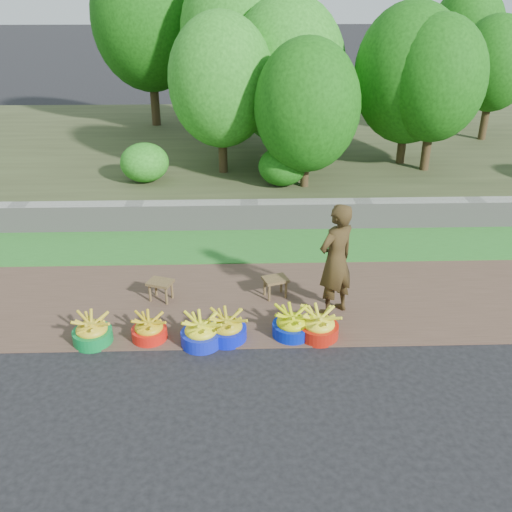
{
  "coord_description": "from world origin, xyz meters",
  "views": [
    {
      "loc": [
        -0.19,
        -6.31,
        4.47
      ],
      "look_at": [
        0.05,
        1.3,
        0.75
      ],
      "focal_mm": 40.0,
      "sensor_mm": 36.0,
      "label": 1
    }
  ],
  "objects_px": {
    "basin_b": "(149,329)",
    "stool_right": "(275,282)",
    "basin_a": "(92,331)",
    "stool_left": "(160,285)",
    "basin_e": "(292,324)",
    "vendor_woman": "(336,260)",
    "basin_f": "(319,326)",
    "basin_c": "(201,333)",
    "basin_d": "(227,328)"
  },
  "relations": [
    {
      "from": "basin_f",
      "to": "stool_right",
      "type": "relative_size",
      "value": 1.27
    },
    {
      "from": "basin_b",
      "to": "vendor_woman",
      "type": "distance_m",
      "value": 2.77
    },
    {
      "from": "basin_f",
      "to": "vendor_woman",
      "type": "xyz_separation_m",
      "value": [
        0.29,
        0.62,
        0.69
      ]
    },
    {
      "from": "basin_e",
      "to": "basin_c",
      "type": "bearing_deg",
      "value": -172.51
    },
    {
      "from": "basin_c",
      "to": "stool_left",
      "type": "height_order",
      "value": "basin_c"
    },
    {
      "from": "basin_b",
      "to": "basin_f",
      "type": "xyz_separation_m",
      "value": [
        2.32,
        -0.02,
        0.02
      ]
    },
    {
      "from": "basin_f",
      "to": "basin_b",
      "type": "bearing_deg",
      "value": 179.56
    },
    {
      "from": "basin_b",
      "to": "basin_e",
      "type": "distance_m",
      "value": 1.96
    },
    {
      "from": "basin_c",
      "to": "basin_f",
      "type": "bearing_deg",
      "value": 4.14
    },
    {
      "from": "basin_c",
      "to": "basin_e",
      "type": "distance_m",
      "value": 1.25
    },
    {
      "from": "basin_a",
      "to": "stool_right",
      "type": "distance_m",
      "value": 2.79
    },
    {
      "from": "basin_d",
      "to": "basin_e",
      "type": "xyz_separation_m",
      "value": [
        0.89,
        0.06,
        0.0
      ]
    },
    {
      "from": "basin_c",
      "to": "vendor_woman",
      "type": "xyz_separation_m",
      "value": [
        1.89,
        0.74,
        0.69
      ]
    },
    {
      "from": "basin_c",
      "to": "basin_f",
      "type": "distance_m",
      "value": 1.61
    },
    {
      "from": "basin_e",
      "to": "stool_right",
      "type": "xyz_separation_m",
      "value": [
        -0.16,
        1.06,
        0.09
      ]
    },
    {
      "from": "basin_d",
      "to": "basin_e",
      "type": "relative_size",
      "value": 0.99
    },
    {
      "from": "basin_e",
      "to": "vendor_woman",
      "type": "distance_m",
      "value": 1.11
    },
    {
      "from": "basin_a",
      "to": "basin_b",
      "type": "relative_size",
      "value": 1.1
    },
    {
      "from": "basin_a",
      "to": "stool_left",
      "type": "xyz_separation_m",
      "value": [
        0.8,
        1.09,
        0.1
      ]
    },
    {
      "from": "basin_b",
      "to": "stool_left",
      "type": "xyz_separation_m",
      "value": [
        0.04,
        1.04,
        0.11
      ]
    },
    {
      "from": "stool_right",
      "to": "vendor_woman",
      "type": "relative_size",
      "value": 0.25
    },
    {
      "from": "basin_c",
      "to": "vendor_woman",
      "type": "height_order",
      "value": "vendor_woman"
    },
    {
      "from": "stool_right",
      "to": "vendor_woman",
      "type": "bearing_deg",
      "value": -30.42
    },
    {
      "from": "basin_a",
      "to": "stool_left",
      "type": "height_order",
      "value": "basin_a"
    },
    {
      "from": "basin_d",
      "to": "basin_a",
      "type": "bearing_deg",
      "value": -179.35
    },
    {
      "from": "basin_a",
      "to": "basin_d",
      "type": "distance_m",
      "value": 1.82
    },
    {
      "from": "stool_left",
      "to": "vendor_woman",
      "type": "distance_m",
      "value": 2.67
    },
    {
      "from": "basin_a",
      "to": "basin_e",
      "type": "bearing_deg",
      "value": 1.69
    },
    {
      "from": "basin_e",
      "to": "stool_left",
      "type": "relative_size",
      "value": 1.25
    },
    {
      "from": "basin_f",
      "to": "stool_left",
      "type": "xyz_separation_m",
      "value": [
        -2.28,
        1.06,
        0.09
      ]
    },
    {
      "from": "basin_b",
      "to": "stool_right",
      "type": "distance_m",
      "value": 2.1
    },
    {
      "from": "basin_e",
      "to": "stool_right",
      "type": "distance_m",
      "value": 1.07
    },
    {
      "from": "basin_b",
      "to": "stool_right",
      "type": "relative_size",
      "value": 1.12
    },
    {
      "from": "basin_d",
      "to": "basin_f",
      "type": "relative_size",
      "value": 0.97
    },
    {
      "from": "basin_b",
      "to": "basin_d",
      "type": "distance_m",
      "value": 1.06
    },
    {
      "from": "basin_d",
      "to": "stool_left",
      "type": "xyz_separation_m",
      "value": [
        -1.02,
        1.07,
        0.1
      ]
    },
    {
      "from": "basin_d",
      "to": "vendor_woman",
      "type": "relative_size",
      "value": 0.31
    },
    {
      "from": "basin_e",
      "to": "vendor_woman",
      "type": "relative_size",
      "value": 0.32
    },
    {
      "from": "basin_f",
      "to": "basin_d",
      "type": "bearing_deg",
      "value": -179.44
    },
    {
      "from": "basin_c",
      "to": "stool_left",
      "type": "bearing_deg",
      "value": 119.92
    },
    {
      "from": "basin_c",
      "to": "basin_d",
      "type": "relative_size",
      "value": 1.03
    },
    {
      "from": "basin_a",
      "to": "vendor_woman",
      "type": "relative_size",
      "value": 0.31
    },
    {
      "from": "basin_c",
      "to": "basin_d",
      "type": "height_order",
      "value": "basin_c"
    },
    {
      "from": "basin_d",
      "to": "basin_e",
      "type": "bearing_deg",
      "value": 3.81
    },
    {
      "from": "basin_e",
      "to": "stool_left",
      "type": "distance_m",
      "value": 2.17
    },
    {
      "from": "basin_f",
      "to": "basin_c",
      "type": "bearing_deg",
      "value": -175.86
    },
    {
      "from": "basin_a",
      "to": "basin_c",
      "type": "distance_m",
      "value": 1.48
    },
    {
      "from": "basin_e",
      "to": "stool_left",
      "type": "bearing_deg",
      "value": 152.16
    },
    {
      "from": "basin_f",
      "to": "stool_left",
      "type": "distance_m",
      "value": 2.52
    },
    {
      "from": "stool_left",
      "to": "basin_a",
      "type": "bearing_deg",
      "value": -126.07
    }
  ]
}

